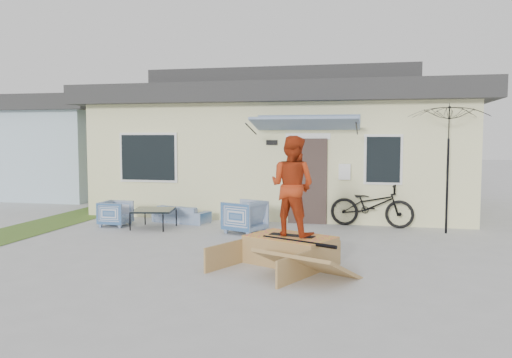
% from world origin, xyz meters
% --- Properties ---
extents(ground, '(90.00, 90.00, 0.00)m').
position_xyz_m(ground, '(0.00, 0.00, 0.00)').
color(ground, '#AEAEAE').
rests_on(ground, ground).
extents(grass_strip, '(1.40, 8.00, 0.01)m').
position_xyz_m(grass_strip, '(-5.20, 2.00, 0.00)').
color(grass_strip, '#426424').
rests_on(grass_strip, ground).
extents(house, '(10.80, 8.49, 4.10)m').
position_xyz_m(house, '(0.00, 7.99, 1.94)').
color(house, beige).
rests_on(house, ground).
extents(neighbor_house, '(8.60, 7.60, 3.50)m').
position_xyz_m(neighbor_house, '(-10.50, 10.00, 1.78)').
color(neighbor_house, '#A9C2D3').
rests_on(neighbor_house, ground).
extents(loveseat, '(1.50, 0.75, 0.56)m').
position_xyz_m(loveseat, '(-2.10, 3.96, 0.28)').
color(loveseat, '#26528C').
rests_on(loveseat, ground).
extents(armchair_left, '(0.62, 0.66, 0.67)m').
position_xyz_m(armchair_left, '(-3.45, 3.09, 0.33)').
color(armchair_left, '#26528C').
rests_on(armchair_left, ground).
extents(armchair_right, '(0.96, 0.99, 0.80)m').
position_xyz_m(armchair_right, '(-0.21, 2.91, 0.40)').
color(armchair_right, '#26528C').
rests_on(armchair_right, ground).
extents(coffee_table, '(1.07, 1.07, 0.45)m').
position_xyz_m(coffee_table, '(-2.43, 3.01, 0.22)').
color(coffee_table, black).
rests_on(coffee_table, ground).
extents(bicycle, '(2.04, 0.93, 1.26)m').
position_xyz_m(bicycle, '(2.55, 4.33, 0.63)').
color(bicycle, black).
rests_on(bicycle, ground).
extents(patio_umbrella, '(1.94, 1.82, 2.20)m').
position_xyz_m(patio_umbrella, '(4.17, 3.82, 1.75)').
color(patio_umbrella, black).
rests_on(patio_umbrella, ground).
extents(skate_ramp, '(2.02, 2.24, 0.46)m').
position_xyz_m(skate_ramp, '(1.23, 0.32, 0.23)').
color(skate_ramp, olive).
rests_on(skate_ramp, ground).
extents(skateboard, '(0.80, 0.37, 0.05)m').
position_xyz_m(skateboard, '(1.25, 0.37, 0.48)').
color(skateboard, black).
rests_on(skateboard, skate_ramp).
extents(skater, '(0.99, 0.89, 1.68)m').
position_xyz_m(skater, '(1.25, 0.37, 1.34)').
color(skater, '#A73012').
rests_on(skater, skateboard).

